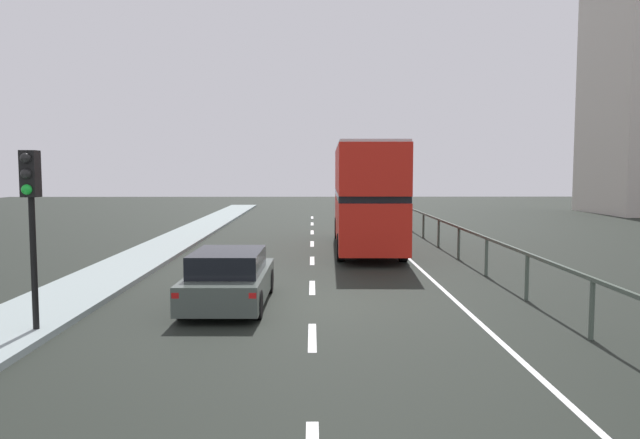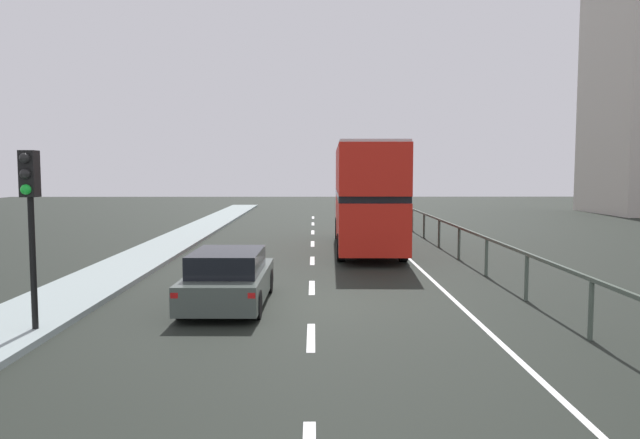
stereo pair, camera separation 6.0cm
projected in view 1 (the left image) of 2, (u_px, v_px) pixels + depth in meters
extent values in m
cube|color=black|center=(312.00, 305.00, 14.76)|extent=(74.58, 120.00, 0.10)
cube|color=gray|center=(60.00, 301.00, 14.67)|extent=(2.24, 80.00, 0.14)
cube|color=silver|center=(312.00, 337.00, 11.76)|extent=(0.16, 2.02, 0.01)
cube|color=silver|center=(312.00, 287.00, 16.73)|extent=(0.16, 2.02, 0.01)
cube|color=silver|center=(312.00, 261.00, 21.70)|extent=(0.16, 2.02, 0.01)
cube|color=silver|center=(312.00, 244.00, 26.67)|extent=(0.16, 2.02, 0.01)
cube|color=silver|center=(312.00, 232.00, 31.65)|extent=(0.16, 2.02, 0.01)
cube|color=silver|center=(312.00, 224.00, 36.62)|extent=(0.16, 2.02, 0.01)
cube|color=silver|center=(312.00, 217.00, 41.59)|extent=(0.16, 2.02, 0.01)
cube|color=silver|center=(403.00, 253.00, 23.77)|extent=(0.12, 46.00, 0.01)
cube|color=#465348|center=(448.00, 223.00, 23.70)|extent=(0.08, 42.00, 0.08)
cylinder|color=#465348|center=(592.00, 310.00, 11.54)|extent=(0.10, 0.10, 1.17)
cylinder|color=#465348|center=(527.00, 277.00, 15.02)|extent=(0.10, 0.10, 1.17)
cylinder|color=#465348|center=(486.00, 257.00, 18.51)|extent=(0.10, 0.10, 1.17)
cylinder|color=#465348|center=(459.00, 243.00, 22.00)|extent=(0.10, 0.10, 1.17)
cylinder|color=#465348|center=(439.00, 233.00, 25.49)|extent=(0.10, 0.10, 1.17)
cylinder|color=#465348|center=(423.00, 226.00, 28.98)|extent=(0.10, 0.10, 1.17)
cylinder|color=#465348|center=(412.00, 220.00, 32.47)|extent=(0.10, 0.10, 1.17)
cylinder|color=#465348|center=(402.00, 215.00, 35.95)|extent=(0.10, 0.10, 1.17)
cylinder|color=#465348|center=(394.00, 211.00, 39.44)|extent=(0.10, 0.10, 1.17)
cylinder|color=#465348|center=(387.00, 208.00, 42.93)|extent=(0.10, 0.10, 1.17)
cube|color=red|center=(366.00, 219.00, 24.95)|extent=(2.69, 10.31, 1.81)
cube|color=black|center=(366.00, 194.00, 24.87)|extent=(2.70, 9.90, 0.24)
cube|color=red|center=(366.00, 169.00, 24.78)|extent=(2.69, 10.31, 1.79)
cube|color=silver|center=(366.00, 146.00, 24.71)|extent=(2.64, 10.11, 0.10)
cube|color=black|center=(359.00, 209.00, 30.03)|extent=(2.18, 0.10, 1.26)
cube|color=yellow|center=(360.00, 161.00, 29.84)|extent=(1.45, 0.08, 0.28)
cylinder|color=black|center=(338.00, 228.00, 28.74)|extent=(0.31, 1.01, 1.00)
cylinder|color=black|center=(384.00, 228.00, 28.71)|extent=(0.31, 1.01, 1.00)
cylinder|color=black|center=(341.00, 248.00, 21.51)|extent=(0.31, 1.01, 1.00)
cylinder|color=black|center=(403.00, 248.00, 21.48)|extent=(0.31, 1.01, 1.00)
cube|color=#47514B|center=(230.00, 284.00, 14.57)|extent=(1.88, 4.29, 0.65)
cube|color=black|center=(228.00, 262.00, 14.31)|extent=(1.63, 2.37, 0.52)
cube|color=red|center=(175.00, 295.00, 12.47)|extent=(0.16, 0.06, 0.12)
cube|color=red|center=(253.00, 295.00, 12.46)|extent=(0.16, 0.06, 0.12)
cylinder|color=black|center=(207.00, 281.00, 16.01)|extent=(0.21, 0.64, 0.64)
cylinder|color=black|center=(269.00, 281.00, 16.01)|extent=(0.21, 0.64, 0.64)
cylinder|color=black|center=(182.00, 305.00, 13.16)|extent=(0.21, 0.64, 0.64)
cylinder|color=black|center=(257.00, 305.00, 13.16)|extent=(0.21, 0.64, 0.64)
cylinder|color=black|center=(33.00, 241.00, 11.70)|extent=(0.12, 0.12, 3.50)
cube|color=black|center=(30.00, 174.00, 11.59)|extent=(0.30, 0.30, 0.90)
sphere|color=black|center=(26.00, 158.00, 11.40)|extent=(0.20, 0.20, 0.20)
sphere|color=black|center=(26.00, 174.00, 11.42)|extent=(0.20, 0.20, 0.20)
sphere|color=green|center=(27.00, 190.00, 11.45)|extent=(0.20, 0.20, 0.20)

